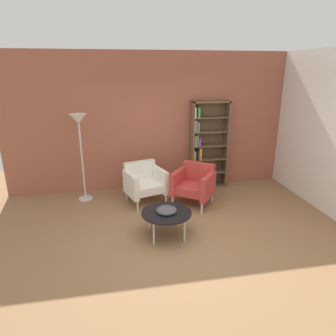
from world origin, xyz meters
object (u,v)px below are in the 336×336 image
(bookshelf_tall, at_px, (205,146))
(decorative_bowl, at_px, (167,210))
(armchair_by_bookshelf, at_px, (144,182))
(armchair_corner_red, at_px, (194,183))
(floor_lamp_torchiere, at_px, (79,129))
(coffee_table_low, at_px, (167,214))

(bookshelf_tall, xyz_separation_m, decorative_bowl, (-1.21, -1.95, -0.49))
(armchair_by_bookshelf, bearing_deg, armchair_corner_red, -33.31)
(decorative_bowl, xyz_separation_m, armchair_by_bookshelf, (-0.20, 1.35, -0.02))
(decorative_bowl, relative_size, armchair_corner_red, 0.34)
(bookshelf_tall, distance_m, armchair_by_bookshelf, 1.62)
(bookshelf_tall, relative_size, floor_lamp_torchiere, 1.09)
(armchair_corner_red, distance_m, floor_lamp_torchiere, 2.44)
(coffee_table_low, distance_m, armchair_by_bookshelf, 1.36)
(floor_lamp_torchiere, bearing_deg, bookshelf_tall, 6.12)
(coffee_table_low, xyz_separation_m, armchair_by_bookshelf, (-0.20, 1.35, 0.04))
(coffee_table_low, bearing_deg, armchair_corner_red, 55.29)
(bookshelf_tall, xyz_separation_m, coffee_table_low, (-1.21, -1.95, -0.56))
(coffee_table_low, height_order, armchair_by_bookshelf, armchair_by_bookshelf)
(bookshelf_tall, distance_m, armchair_corner_red, 1.11)
(decorative_bowl, xyz_separation_m, floor_lamp_torchiere, (-1.39, 1.67, 1.01))
(decorative_bowl, bearing_deg, armchair_by_bookshelf, 98.61)
(armchair_by_bookshelf, distance_m, armchair_corner_red, 0.99)
(decorative_bowl, distance_m, floor_lamp_torchiere, 2.39)
(armchair_corner_red, bearing_deg, decorative_bowl, -87.41)
(armchair_by_bookshelf, bearing_deg, floor_lamp_torchiere, 147.29)
(bookshelf_tall, bearing_deg, floor_lamp_torchiere, -173.88)
(bookshelf_tall, xyz_separation_m, armchair_by_bookshelf, (-1.42, -0.60, -0.51))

